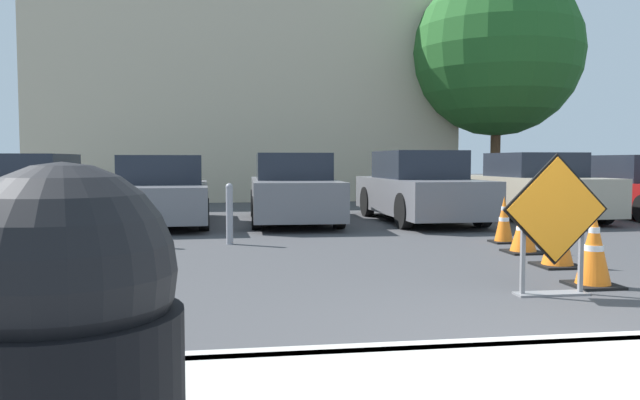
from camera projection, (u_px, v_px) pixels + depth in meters
ground_plane at (332, 220)px, 14.08m from camera, size 96.00×96.00×0.00m
curb_lip at (580, 348)px, 4.21m from camera, size 25.56×0.20×0.14m
road_closed_sign at (555, 221)px, 6.12m from camera, size 1.09×0.20×1.40m
traffic_cone_nearest at (594, 249)px, 6.59m from camera, size 0.49×0.49×0.82m
traffic_cone_second at (558, 237)px, 7.84m from camera, size 0.53×0.53×0.76m
traffic_cone_third at (523, 230)px, 9.01m from camera, size 0.51×0.51×0.70m
traffic_cone_fourth at (504, 220)px, 10.13m from camera, size 0.40×0.40×0.76m
parked_car_nearest at (28, 192)px, 13.00m from camera, size 2.03×4.36×1.48m
parked_car_second at (162, 193)px, 13.08m from camera, size 2.03×4.42×1.45m
parked_car_third at (293, 190)px, 13.60m from camera, size 1.93×4.72×1.50m
parked_car_fourth at (419, 189)px, 13.72m from camera, size 1.92×4.66×1.55m
parked_car_fifth at (535, 189)px, 14.19m from camera, size 1.98×4.14×1.52m
parked_car_sixth at (639, 189)px, 14.86m from camera, size 2.05×4.37×1.47m
trash_bin at (68, 391)px, 1.61m from camera, size 0.59×0.59×1.19m
bollard_nearest at (229, 212)px, 9.94m from camera, size 0.12×0.12×0.98m
bollard_second at (135, 216)px, 9.73m from camera, size 0.12×0.12×0.90m
building_facade_backdrop at (247, 105)px, 22.28m from camera, size 13.92×5.00×6.67m
street_tree_behind_lot at (497, 52)px, 20.33m from camera, size 5.46×5.46×7.61m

